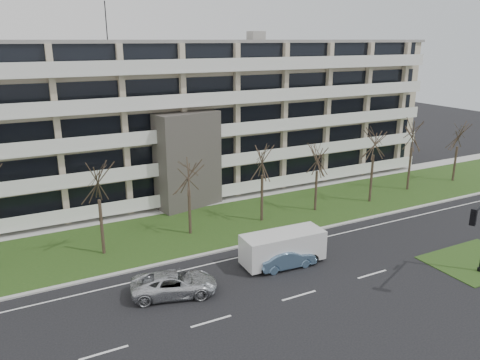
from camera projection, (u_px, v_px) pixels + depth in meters
ground at (299, 296)px, 29.15m from camera, size 160.00×160.00×0.00m
grass_verge at (213, 225)px, 40.18m from camera, size 90.00×10.00×0.06m
curb at (240, 246)px, 35.93m from camera, size 90.00×0.35×0.12m
sidewalk at (189, 205)px, 44.84m from camera, size 90.00×2.00×0.08m
grass_median at (476, 261)px, 33.65m from camera, size 7.00×5.00×0.06m
lane_edge_line at (249, 255)px, 34.67m from camera, size 90.00×0.12×0.01m
apartment_building at (163, 117)px, 48.44m from camera, size 60.50×15.10×18.75m
silver_pickup at (174, 284)px, 29.09m from camera, size 5.79×3.82×1.48m
blue_sedan at (286, 258)px, 32.60m from camera, size 4.31×1.73×1.39m
white_van at (284, 245)px, 33.03m from camera, size 6.07×2.69×2.31m
tree_2 at (97, 178)px, 33.14m from camera, size 3.80×3.80×7.60m
tree_3 at (188, 173)px, 36.91m from camera, size 3.37×3.37×6.74m
tree_4 at (262, 157)px, 39.51m from camera, size 3.74×3.74×7.47m
tree_5 at (318, 155)px, 42.17m from camera, size 3.41×3.41×6.82m
tree_6 at (375, 136)px, 44.11m from camera, size 4.23×4.23×8.47m
tree_7 at (413, 131)px, 47.83m from camera, size 4.10×4.10×8.20m
tree_8 at (459, 133)px, 51.19m from camera, size 3.54×3.54×7.07m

